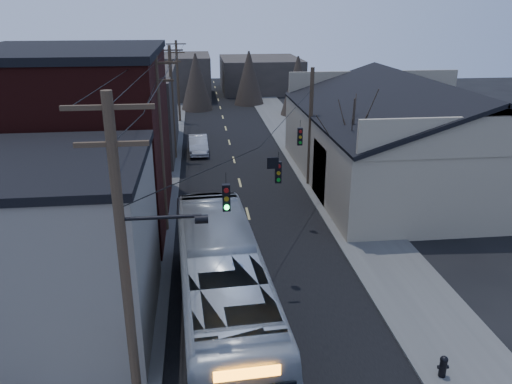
# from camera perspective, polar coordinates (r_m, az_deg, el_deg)

# --- Properties ---
(road_surface) EXTENTS (9.00, 110.00, 0.02)m
(road_surface) POSITION_cam_1_polar(r_m,az_deg,el_deg) (41.11, -2.34, 2.89)
(road_surface) COLOR black
(road_surface) RESTS_ON ground
(sidewalk_left) EXTENTS (4.00, 110.00, 0.12)m
(sidewalk_left) POSITION_cam_1_polar(r_m,az_deg,el_deg) (41.15, -11.41, 2.59)
(sidewalk_left) COLOR #474744
(sidewalk_left) RESTS_ON ground
(sidewalk_right) EXTENTS (4.00, 110.00, 0.12)m
(sidewalk_right) POSITION_cam_1_polar(r_m,az_deg,el_deg) (42.05, 6.54, 3.25)
(sidewalk_right) COLOR #474744
(sidewalk_right) RESTS_ON ground
(building_clapboard) EXTENTS (8.00, 8.00, 7.00)m
(building_clapboard) POSITION_cam_1_polar(r_m,az_deg,el_deg) (21.06, -23.02, -6.17)
(building_clapboard) COLOR slate
(building_clapboard) RESTS_ON ground
(building_brick) EXTENTS (10.00, 12.00, 10.00)m
(building_brick) POSITION_cam_1_polar(r_m,az_deg,el_deg) (30.86, -19.89, 5.39)
(building_brick) COLOR black
(building_brick) RESTS_ON ground
(building_left_far) EXTENTS (9.00, 14.00, 7.00)m
(building_left_far) POSITION_cam_1_polar(r_m,az_deg,el_deg) (46.45, -14.90, 8.71)
(building_left_far) COLOR #2E2A25
(building_left_far) RESTS_ON ground
(warehouse) EXTENTS (16.16, 20.60, 7.73)m
(warehouse) POSITION_cam_1_polar(r_m,az_deg,el_deg) (38.84, 17.78, 5.01)
(warehouse) COLOR gray
(warehouse) RESTS_ON ground
(building_far_left) EXTENTS (10.00, 12.00, 6.00)m
(building_far_left) POSITION_cam_1_polar(r_m,az_deg,el_deg) (74.76, -9.22, 12.92)
(building_far_left) COLOR #2E2A25
(building_far_left) RESTS_ON ground
(building_far_right) EXTENTS (12.00, 14.00, 5.00)m
(building_far_right) POSITION_cam_1_polar(r_m,az_deg,el_deg) (80.33, 0.48, 13.31)
(building_far_right) COLOR #2E2A25
(building_far_right) RESTS_ON ground
(bare_tree) EXTENTS (0.40, 0.40, 7.20)m
(bare_tree) POSITION_cam_1_polar(r_m,az_deg,el_deg) (31.80, 10.79, 4.06)
(bare_tree) COLOR black
(bare_tree) RESTS_ON ground
(utility_lines) EXTENTS (11.24, 45.28, 10.50)m
(utility_lines) POSITION_cam_1_polar(r_m,az_deg,el_deg) (34.06, -6.96, 7.70)
(utility_lines) COLOR #382B1E
(utility_lines) RESTS_ON ground
(bus) EXTENTS (3.90, 13.69, 3.77)m
(bus) POSITION_cam_1_polar(r_m,az_deg,el_deg) (20.32, -3.92, -10.62)
(bus) COLOR #9DA4A9
(bus) RESTS_ON ground
(parked_car) EXTENTS (1.78, 4.73, 1.54)m
(parked_car) POSITION_cam_1_polar(r_m,az_deg,el_deg) (45.20, -6.62, 5.39)
(parked_car) COLOR #ABADB2
(parked_car) RESTS_ON ground
(fire_hydrant) EXTENTS (0.39, 0.28, 0.83)m
(fire_hydrant) POSITION_cam_1_polar(r_m,az_deg,el_deg) (19.59, 20.61, -18.07)
(fire_hydrant) COLOR black
(fire_hydrant) RESTS_ON sidewalk_right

